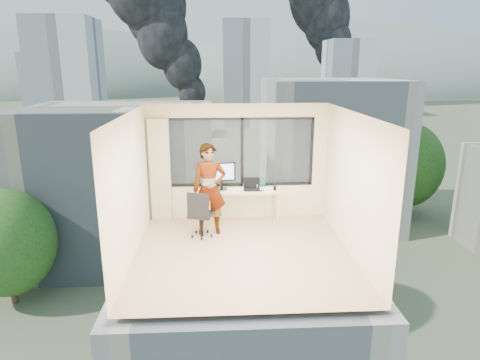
{
  "coord_description": "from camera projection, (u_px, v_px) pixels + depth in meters",
  "views": [
    {
      "loc": [
        -0.45,
        -7.16,
        3.38
      ],
      "look_at": [
        0.0,
        1.0,
        1.15
      ],
      "focal_mm": 31.29,
      "sensor_mm": 36.0,
      "label": 1
    }
  ],
  "objects": [
    {
      "name": "handbag",
      "position": [
        261.0,
        183.0,
        9.43
      ],
      "size": [
        0.25,
        0.15,
        0.18
      ],
      "primitive_type": "ellipsoid",
      "rotation": [
        0.0,
        0.0,
        0.13
      ],
      "color": "#0B453D",
      "rests_on": "desk"
    },
    {
      "name": "near_bldg_a",
      "position": [
        124.0,
        184.0,
        38.08
      ],
      "size": [
        16.0,
        12.0,
        14.0
      ],
      "primitive_type": "cube",
      "color": "beige",
      "rests_on": "exterior_ground"
    },
    {
      "name": "far_tower_b",
      "position": [
        245.0,
        74.0,
        123.54
      ],
      "size": [
        13.0,
        13.0,
        30.0
      ],
      "primitive_type": "cube",
      "color": "silver",
      "rests_on": "exterior_ground"
    },
    {
      "name": "pen_cup",
      "position": [
        275.0,
        188.0,
        9.17
      ],
      "size": [
        0.08,
        0.08,
        0.09
      ],
      "primitive_type": "cylinder",
      "rotation": [
        0.0,
        0.0,
        0.11
      ],
      "color": "black",
      "rests_on": "desk"
    },
    {
      "name": "smoke_plume_b",
      "position": [
        354.0,
        5.0,
        167.32
      ],
      "size": [
        30.0,
        18.0,
        70.0
      ],
      "primitive_type": null,
      "color": "black",
      "rests_on": "exterior_ground"
    },
    {
      "name": "cellphone",
      "position": [
        262.0,
        191.0,
        9.11
      ],
      "size": [
        0.12,
        0.08,
        0.01
      ],
      "primitive_type": "cube",
      "rotation": [
        0.0,
        0.0,
        0.35
      ],
      "color": "black",
      "rests_on": "desk"
    },
    {
      "name": "wall_left",
      "position": [
        130.0,
        188.0,
        7.36
      ],
      "size": [
        0.01,
        4.0,
        2.6
      ],
      "primitive_type": "cube",
      "color": "#F1ECBA",
      "rests_on": "ground"
    },
    {
      "name": "wall_right",
      "position": [
        353.0,
        185.0,
        7.57
      ],
      "size": [
        0.01,
        4.0,
        2.6
      ],
      "primitive_type": "cube",
      "color": "#F1ECBA",
      "rests_on": "ground"
    },
    {
      "name": "curtain",
      "position": [
        160.0,
        171.0,
        9.23
      ],
      "size": [
        0.45,
        0.14,
        2.3
      ],
      "primitive_type": "cube",
      "color": "beige",
      "rests_on": "floor"
    },
    {
      "name": "window_wall",
      "position": [
        240.0,
        152.0,
        9.34
      ],
      "size": [
        3.3,
        0.16,
        1.55
      ],
      "primitive_type": null,
      "color": "black",
      "rests_on": "ground"
    },
    {
      "name": "tree_a",
      "position": [
        8.0,
        254.0,
        30.79
      ],
      "size": [
        7.0,
        7.0,
        8.0
      ],
      "primitive_type": null,
      "color": "#1F4717",
      "rests_on": "exterior_ground"
    },
    {
      "name": "far_tower_a",
      "position": [
        68.0,
        81.0,
        97.46
      ],
      "size": [
        14.0,
        14.0,
        28.0
      ],
      "primitive_type": "cube",
      "color": "silver",
      "rests_on": "exterior_ground"
    },
    {
      "name": "near_bldg_b",
      "position": [
        329.0,
        153.0,
        46.63
      ],
      "size": [
        14.0,
        13.0,
        16.0
      ],
      "primitive_type": "cube",
      "color": "white",
      "rests_on": "exterior_ground"
    },
    {
      "name": "laptop",
      "position": [
        252.0,
        185.0,
        9.16
      ],
      "size": [
        0.37,
        0.39,
        0.23
      ],
      "primitive_type": null,
      "rotation": [
        0.0,
        0.0,
        -0.02
      ],
      "color": "black",
      "rests_on": "desk"
    },
    {
      "name": "hill_b",
      "position": [
        346.0,
        89.0,
        324.98
      ],
      "size": [
        300.0,
        220.0,
        96.0
      ],
      "primitive_type": "ellipsoid",
      "color": "slate",
      "rests_on": "exterior_ground"
    },
    {
      "name": "far_tower_d",
      "position": [
        51.0,
        84.0,
        149.9
      ],
      "size": [
        16.0,
        14.0,
        22.0
      ],
      "primitive_type": "cube",
      "color": "silver",
      "rests_on": "exterior_ground"
    },
    {
      "name": "floor",
      "position": [
        243.0,
        253.0,
        7.81
      ],
      "size": [
        4.0,
        4.0,
        0.01
      ],
      "primitive_type": "cube",
      "color": "#D5AD8A",
      "rests_on": "ground"
    },
    {
      "name": "wall_front",
      "position": [
        252.0,
        229.0,
        5.54
      ],
      "size": [
        4.0,
        0.01,
        2.6
      ],
      "primitive_type": "cube",
      "color": "#F1ECBA",
      "rests_on": "ground"
    },
    {
      "name": "tree_c",
      "position": [
        406.0,
        173.0,
        49.87
      ],
      "size": [
        8.4,
        8.4,
        10.0
      ],
      "primitive_type": null,
      "color": "#1F4717",
      "rests_on": "exterior_ground"
    },
    {
      "name": "far_tower_c",
      "position": [
        347.0,
        79.0,
        145.29
      ],
      "size": [
        15.0,
        15.0,
        26.0
      ],
      "primitive_type": "cube",
      "color": "silver",
      "rests_on": "exterior_ground"
    },
    {
      "name": "chair",
      "position": [
        201.0,
        213.0,
        8.46
      ],
      "size": [
        0.64,
        0.64,
        1.01
      ],
      "primitive_type": null,
      "rotation": [
        0.0,
        0.0,
        -0.28
      ],
      "color": "black",
      "rests_on": "floor"
    },
    {
      "name": "desk",
      "position": [
        238.0,
        206.0,
        9.31
      ],
      "size": [
        1.8,
        0.6,
        0.75
      ],
      "primitive_type": "cube",
      "color": "beige",
      "rests_on": "floor"
    },
    {
      "name": "game_console",
      "position": [
        252.0,
        185.0,
        9.45
      ],
      "size": [
        0.41,
        0.38,
        0.08
      ],
      "primitive_type": "cube",
      "rotation": [
        0.0,
        0.0,
        -0.34
      ],
      "color": "white",
      "rests_on": "desk"
    },
    {
      "name": "tree_b",
      "position": [
        286.0,
        266.0,
        27.86
      ],
      "size": [
        7.6,
        7.6,
        9.0
      ],
      "primitive_type": null,
      "color": "#1F4717",
      "rests_on": "exterior_ground"
    },
    {
      "name": "person",
      "position": [
        209.0,
        189.0,
        8.56
      ],
      "size": [
        0.74,
        0.53,
        1.89
      ],
      "primitive_type": "imported",
      "rotation": [
        0.0,
        0.0,
        0.11
      ],
      "color": "#2D2D33",
      "rests_on": "floor"
    },
    {
      "name": "ceiling",
      "position": [
        243.0,
        114.0,
        7.12
      ],
      "size": [
        4.0,
        4.0,
        0.01
      ],
      "primitive_type": "cube",
      "color": "white",
      "rests_on": "ground"
    },
    {
      "name": "exterior_ground",
      "position": [
        219.0,
        125.0,
        127.08
      ],
      "size": [
        400.0,
        400.0,
        0.04
      ],
      "primitive_type": "cube",
      "color": "#515B3D",
      "rests_on": "ground"
    },
    {
      "name": "hill_a",
      "position": [
        57.0,
        90.0,
        313.37
      ],
      "size": [
        288.0,
        216.0,
        90.0
      ],
      "primitive_type": "ellipsoid",
      "color": "slate",
      "rests_on": "exterior_ground"
    },
    {
      "name": "monitor",
      "position": [
        221.0,
        176.0,
        9.16
      ],
      "size": [
        0.63,
        0.21,
        0.62
      ],
      "primitive_type": null,
      "rotation": [
        0.0,
        0.0,
        0.13
      ],
      "color": "black",
      "rests_on": "desk"
    }
  ]
}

